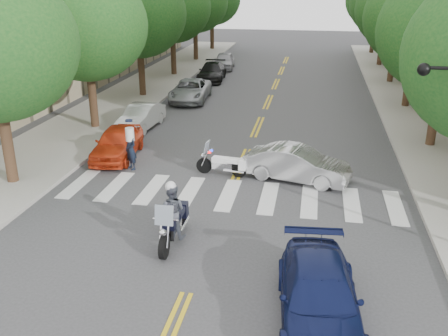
% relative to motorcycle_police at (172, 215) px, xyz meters
% --- Properties ---
extents(ground, '(140.00, 140.00, 0.00)m').
position_rel_motorcycle_police_xyz_m(ground, '(1.11, -2.64, -0.93)').
color(ground, '#38383A').
rests_on(ground, ground).
extents(sidewalk_left, '(5.00, 60.00, 0.15)m').
position_rel_motorcycle_police_xyz_m(sidewalk_left, '(-8.39, 19.36, -0.86)').
color(sidewalk_left, '#9E9991').
rests_on(sidewalk_left, ground).
extents(sidewalk_right, '(5.00, 60.00, 0.15)m').
position_rel_motorcycle_police_xyz_m(sidewalk_right, '(10.61, 19.36, -0.86)').
color(sidewalk_right, '#9E9991').
rests_on(sidewalk_right, ground).
extents(tree_l_1, '(6.40, 6.40, 8.45)m').
position_rel_motorcycle_police_xyz_m(tree_l_1, '(-7.69, 11.36, 4.62)').
color(tree_l_1, '#382316').
rests_on(tree_l_1, ground).
extents(tree_l_2, '(6.40, 6.40, 8.45)m').
position_rel_motorcycle_police_xyz_m(tree_l_2, '(-7.69, 19.36, 4.62)').
color(tree_l_2, '#382316').
rests_on(tree_l_2, ground).
extents(tree_l_3, '(6.40, 6.40, 8.45)m').
position_rel_motorcycle_police_xyz_m(tree_l_3, '(-7.69, 27.36, 4.62)').
color(tree_l_3, '#382316').
rests_on(tree_l_3, ground).
extents(tree_l_4, '(6.40, 6.40, 8.45)m').
position_rel_motorcycle_police_xyz_m(tree_l_4, '(-7.69, 35.36, 4.62)').
color(tree_l_4, '#382316').
rests_on(tree_l_4, ground).
extents(tree_r_1, '(6.40, 6.40, 8.45)m').
position_rel_motorcycle_police_xyz_m(tree_r_1, '(9.91, 11.36, 4.62)').
color(tree_r_1, '#382316').
rests_on(tree_r_1, ground).
extents(tree_r_2, '(6.40, 6.40, 8.45)m').
position_rel_motorcycle_police_xyz_m(tree_r_2, '(9.91, 19.36, 4.62)').
color(tree_r_2, '#382316').
rests_on(tree_r_2, ground).
extents(tree_r_3, '(6.40, 6.40, 8.45)m').
position_rel_motorcycle_police_xyz_m(tree_r_3, '(9.91, 27.36, 4.62)').
color(tree_r_3, '#382316').
rests_on(tree_r_3, ground).
extents(tree_r_4, '(6.40, 6.40, 8.45)m').
position_rel_motorcycle_police_xyz_m(tree_r_4, '(9.91, 35.36, 4.62)').
color(tree_r_4, '#382316').
rests_on(tree_r_4, ground).
extents(tree_r_5, '(6.40, 6.40, 8.45)m').
position_rel_motorcycle_police_xyz_m(tree_r_5, '(9.91, 43.36, 4.62)').
color(tree_r_5, '#382316').
rests_on(tree_r_5, ground).
extents(motorcycle_police, '(0.87, 2.57, 2.10)m').
position_rel_motorcycle_police_xyz_m(motorcycle_police, '(0.00, 0.00, 0.00)').
color(motorcycle_police, black).
rests_on(motorcycle_police, ground).
extents(motorcycle_parked, '(2.25, 0.68, 1.45)m').
position_rel_motorcycle_police_xyz_m(motorcycle_parked, '(0.66, 5.84, -0.43)').
color(motorcycle_parked, black).
rests_on(motorcycle_parked, ground).
extents(officer_standing, '(0.78, 0.76, 1.80)m').
position_rel_motorcycle_police_xyz_m(officer_standing, '(-3.54, 5.86, -0.03)').
color(officer_standing, black).
rests_on(officer_standing, ground).
extents(convertible, '(4.53, 2.52, 1.41)m').
position_rel_motorcycle_police_xyz_m(convertible, '(3.63, 5.86, -0.22)').
color(convertible, '#B8B8BA').
rests_on(convertible, ground).
extents(sedan_blue, '(2.35, 4.92, 1.38)m').
position_rel_motorcycle_police_xyz_m(sedan_blue, '(4.55, -3.14, -0.24)').
color(sedan_blue, '#0F1742').
rests_on(sedan_blue, ground).
extents(parked_car_a, '(2.08, 4.38, 1.45)m').
position_rel_motorcycle_police_xyz_m(parked_car_a, '(-4.69, 7.17, -0.21)').
color(parked_car_a, red).
rests_on(parked_car_a, ground).
extents(parked_car_b, '(1.71, 4.12, 1.33)m').
position_rel_motorcycle_police_xyz_m(parked_car_b, '(-5.19, 11.86, -0.27)').
color(parked_car_b, silver).
rests_on(parked_car_b, ground).
extents(parked_car_c, '(2.60, 5.16, 1.40)m').
position_rel_motorcycle_police_xyz_m(parked_car_c, '(-4.11, 18.81, -0.23)').
color(parked_car_c, '#9B9EA2').
rests_on(parked_car_c, ground).
extents(parked_car_d, '(2.27, 4.94, 1.40)m').
position_rel_motorcycle_police_xyz_m(parked_car_d, '(-4.09, 25.86, -0.23)').
color(parked_car_d, black).
rests_on(parked_car_d, ground).
extents(parked_car_e, '(2.12, 4.41, 1.45)m').
position_rel_motorcycle_police_xyz_m(parked_car_e, '(-4.09, 31.36, -0.20)').
color(parked_car_e, '#9A999E').
rests_on(parked_car_e, ground).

